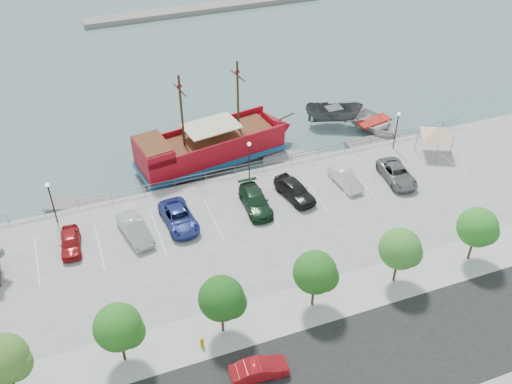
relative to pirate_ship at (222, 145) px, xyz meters
name	(u,v)px	position (x,y,z in m)	size (l,w,h in m)	color
ground	(274,229)	(0.97, -12.14, -1.86)	(160.00, 160.00, 0.00)	slate
street	(363,364)	(0.97, -28.14, -0.85)	(100.00, 8.00, 0.04)	black
sidewalk	(324,301)	(0.97, -22.14, -0.84)	(100.00, 4.00, 0.05)	#B4B4B2
seawall_railing	(245,168)	(0.97, -4.34, -0.33)	(50.00, 0.06, 1.00)	slate
far_shore	(206,8)	(10.97, 42.86, -1.46)	(40.00, 3.00, 0.80)	gray
pirate_ship	(222,145)	(0.00, 0.00, 0.00)	(17.82, 7.43, 11.09)	#A10915
patrol_boat	(333,115)	(13.98, 2.33, -0.61)	(2.42, 6.44, 2.49)	#474B4D
speedboat	(373,124)	(17.81, -0.18, -1.15)	(4.86, 6.81, 1.41)	silver
dock_west	(85,205)	(-14.45, -2.94, -1.66)	(7.05, 2.01, 0.40)	slate
dock_mid	(301,158)	(7.64, -2.94, -1.64)	(7.75, 2.21, 0.44)	gray
dock_east	(379,141)	(17.00, -2.94, -1.64)	(7.45, 2.13, 0.43)	slate
canopy_tent	(438,127)	(20.37, -7.74, 2.17)	(5.31, 5.31, 3.48)	slate
street_sedan	(259,369)	(-5.91, -26.50, -0.22)	(1.36, 3.89, 1.28)	#B2141A
fire_hydrant	(202,342)	(-8.80, -22.94, -0.40)	(0.29, 0.29, 0.83)	#C77E00
lamp_post_left	(50,196)	(-17.03, -5.64, 2.08)	(0.36, 0.36, 4.28)	black
lamp_post_mid	(249,154)	(0.97, -5.64, 2.08)	(0.36, 0.36, 4.28)	black
lamp_post_right	(397,124)	(16.97, -5.64, 2.08)	(0.36, 0.36, 4.28)	black
tree_a	(6,360)	(-20.88, -22.22, 2.44)	(3.30, 3.20, 5.00)	#473321
tree_b	(121,328)	(-13.88, -22.22, 2.44)	(3.30, 3.20, 5.00)	#473321
tree_c	(224,300)	(-6.88, -22.22, 2.44)	(3.30, 3.20, 5.00)	#473321
tree_d	(317,274)	(0.12, -22.22, 2.44)	(3.30, 3.20, 5.00)	#473321
tree_e	(402,250)	(7.12, -22.22, 2.44)	(3.30, 3.20, 5.00)	#473321
tree_f	(479,228)	(14.12, -22.22, 2.44)	(3.30, 3.20, 5.00)	#473321
parked_car_a	(70,242)	(-16.22, -9.54, -0.18)	(1.61, 4.01, 1.36)	maroon
parked_car_b	(135,229)	(-10.92, -9.92, -0.06)	(1.68, 4.82, 1.59)	#B2B2B2
parked_car_c	(179,218)	(-7.02, -9.70, -0.11)	(2.48, 5.37, 1.49)	navy
parked_car_d	(255,201)	(0.02, -9.86, -0.10)	(2.13, 5.24, 1.52)	#17321E
parked_car_e	(295,190)	(3.97, -9.67, -0.03)	(1.96, 4.88, 1.66)	black
parked_car_f	(345,178)	(9.28, -9.51, -0.14)	(1.52, 4.36, 1.44)	white
parked_car_g	(397,174)	(14.27, -10.66, -0.13)	(2.40, 5.21, 1.45)	slate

